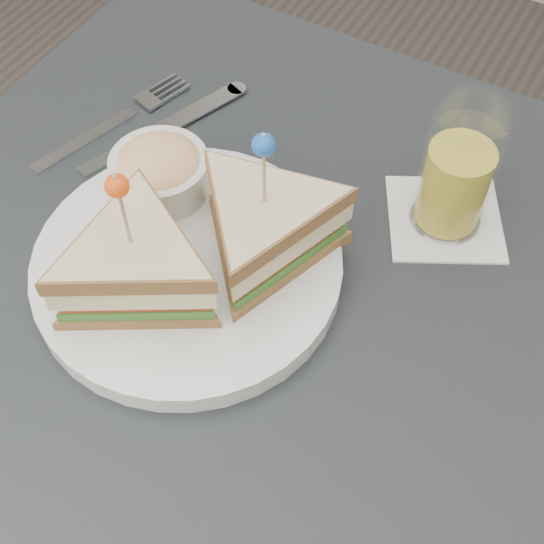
% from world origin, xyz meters
% --- Properties ---
extents(table, '(0.80, 0.80, 0.75)m').
position_xyz_m(table, '(0.00, 0.00, 0.67)').
color(table, black).
rests_on(table, ground).
extents(plate_meal, '(0.32, 0.31, 0.17)m').
position_xyz_m(plate_meal, '(-0.07, 0.01, 0.80)').
color(plate_meal, silver).
rests_on(plate_meal, table).
extents(cutlery_fork, '(0.08, 0.20, 0.01)m').
position_xyz_m(cutlery_fork, '(-0.26, 0.14, 0.75)').
color(cutlery_fork, silver).
rests_on(cutlery_fork, table).
extents(cutlery_knife, '(0.09, 0.21, 0.01)m').
position_xyz_m(cutlery_knife, '(-0.21, 0.14, 0.75)').
color(cutlery_knife, silver).
rests_on(cutlery_knife, table).
extents(drink_set, '(0.15, 0.15, 0.14)m').
position_xyz_m(drink_set, '(0.11, 0.18, 0.81)').
color(drink_set, silver).
rests_on(drink_set, table).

